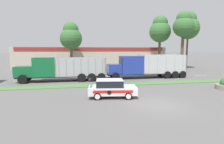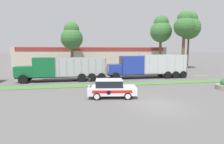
% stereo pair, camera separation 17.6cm
% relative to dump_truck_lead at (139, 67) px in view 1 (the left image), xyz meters
% --- Properties ---
extents(ground_plane, '(600.00, 600.00, 0.00)m').
position_rel_dump_truck_lead_xyz_m(ground_plane, '(-2.97, -12.61, -1.68)').
color(ground_plane, '#5B5959').
extents(grass_verge, '(120.00, 1.81, 0.06)m').
position_rel_dump_truck_lead_xyz_m(grass_verge, '(-2.97, -4.37, -1.65)').
color(grass_verge, '#477538').
rests_on(grass_verge, ground_plane).
extents(centre_line_2, '(2.40, 0.14, 0.01)m').
position_rel_dump_truck_lead_xyz_m(centre_line_2, '(-16.27, 0.54, -1.68)').
color(centre_line_2, yellow).
rests_on(centre_line_2, ground_plane).
extents(centre_line_3, '(2.40, 0.14, 0.01)m').
position_rel_dump_truck_lead_xyz_m(centre_line_3, '(-10.87, 0.54, -1.68)').
color(centre_line_3, yellow).
rests_on(centre_line_3, ground_plane).
extents(centre_line_4, '(2.40, 0.14, 0.01)m').
position_rel_dump_truck_lead_xyz_m(centre_line_4, '(-5.47, 0.54, -1.68)').
color(centre_line_4, yellow).
rests_on(centre_line_4, ground_plane).
extents(centre_line_5, '(2.40, 0.14, 0.01)m').
position_rel_dump_truck_lead_xyz_m(centre_line_5, '(-0.07, 0.54, -1.68)').
color(centre_line_5, yellow).
rests_on(centre_line_5, ground_plane).
extents(centre_line_6, '(2.40, 0.14, 0.01)m').
position_rel_dump_truck_lead_xyz_m(centre_line_6, '(5.33, 0.54, -1.68)').
color(centre_line_6, yellow).
rests_on(centre_line_6, ground_plane).
extents(centre_line_7, '(2.40, 0.14, 0.01)m').
position_rel_dump_truck_lead_xyz_m(centre_line_7, '(10.73, 0.54, -1.68)').
color(centre_line_7, yellow).
rests_on(centre_line_7, ground_plane).
extents(dump_truck_lead, '(11.82, 2.74, 3.43)m').
position_rel_dump_truck_lead_xyz_m(dump_truck_lead, '(0.00, 0.00, 0.00)').
color(dump_truck_lead, black).
rests_on(dump_truck_lead, ground_plane).
extents(dump_truck_trail, '(11.55, 2.61, 3.48)m').
position_rel_dump_truck_lead_xyz_m(dump_truck_trail, '(-11.98, -0.58, -0.09)').
color(dump_truck_trail, black).
rests_on(dump_truck_trail, ground_plane).
extents(rally_car, '(4.37, 2.39, 1.61)m').
position_rel_dump_truck_lead_xyz_m(rally_car, '(-6.02, -9.80, -0.87)').
color(rally_car, white).
rests_on(rally_car, ground_plane).
extents(store_building_backdrop, '(35.69, 12.10, 4.84)m').
position_rel_dump_truck_lead_xyz_m(store_building_backdrop, '(-5.31, 21.91, 0.74)').
color(store_building_backdrop, '#BCB29E').
rests_on(store_building_backdrop, ground_plane).
extents(tree_behind_left, '(4.33, 4.33, 12.33)m').
position_rel_dump_truck_lead_xyz_m(tree_behind_left, '(13.22, 9.82, 7.69)').
color(tree_behind_left, brown).
rests_on(tree_behind_left, ground_plane).
extents(tree_behind_centre, '(4.86, 4.86, 12.61)m').
position_rel_dump_truck_lead_xyz_m(tree_behind_centre, '(15.17, 11.04, 7.74)').
color(tree_behind_centre, brown).
rests_on(tree_behind_centre, ground_plane).
extents(tree_behind_right, '(4.95, 4.95, 12.14)m').
position_rel_dump_truck_lead_xyz_m(tree_behind_right, '(10.04, 14.18, 7.17)').
color(tree_behind_right, brown).
rests_on(tree_behind_right, ground_plane).
extents(tree_behind_far_right, '(4.47, 4.47, 9.85)m').
position_rel_dump_truck_lead_xyz_m(tree_behind_far_right, '(-10.20, 12.63, 5.22)').
color(tree_behind_far_right, brown).
rests_on(tree_behind_far_right, ground_plane).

